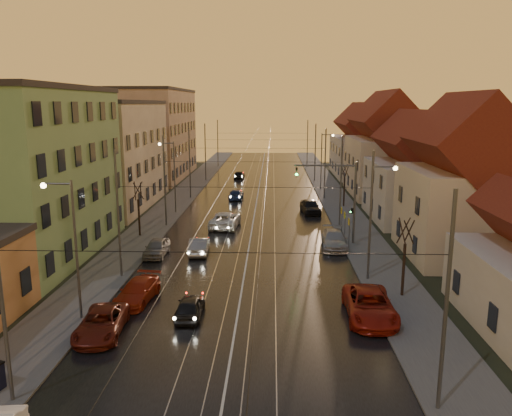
# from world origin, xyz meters

# --- Properties ---
(ground) EXTENTS (160.00, 160.00, 0.00)m
(ground) POSITION_xyz_m (0.00, 0.00, 0.00)
(ground) COLOR black
(ground) RESTS_ON ground
(road) EXTENTS (16.00, 120.00, 0.04)m
(road) POSITION_xyz_m (0.00, 40.00, 0.02)
(road) COLOR black
(road) RESTS_ON ground
(sidewalk_left) EXTENTS (4.00, 120.00, 0.15)m
(sidewalk_left) POSITION_xyz_m (-10.00, 40.00, 0.07)
(sidewalk_left) COLOR #4C4C4C
(sidewalk_left) RESTS_ON ground
(sidewalk_right) EXTENTS (4.00, 120.00, 0.15)m
(sidewalk_right) POSITION_xyz_m (10.00, 40.00, 0.07)
(sidewalk_right) COLOR #4C4C4C
(sidewalk_right) RESTS_ON ground
(tram_rail_0) EXTENTS (0.06, 120.00, 0.03)m
(tram_rail_0) POSITION_xyz_m (-2.20, 40.00, 0.06)
(tram_rail_0) COLOR gray
(tram_rail_0) RESTS_ON road
(tram_rail_1) EXTENTS (0.06, 120.00, 0.03)m
(tram_rail_1) POSITION_xyz_m (-0.77, 40.00, 0.06)
(tram_rail_1) COLOR gray
(tram_rail_1) RESTS_ON road
(tram_rail_2) EXTENTS (0.06, 120.00, 0.03)m
(tram_rail_2) POSITION_xyz_m (0.77, 40.00, 0.06)
(tram_rail_2) COLOR gray
(tram_rail_2) RESTS_ON road
(tram_rail_3) EXTENTS (0.06, 120.00, 0.03)m
(tram_rail_3) POSITION_xyz_m (2.20, 40.00, 0.06)
(tram_rail_3) COLOR gray
(tram_rail_3) RESTS_ON road
(apartment_left_1) EXTENTS (10.00, 18.00, 13.00)m
(apartment_left_1) POSITION_xyz_m (-17.50, 14.00, 6.50)
(apartment_left_1) COLOR #6C9760
(apartment_left_1) RESTS_ON ground
(apartment_left_2) EXTENTS (10.00, 20.00, 12.00)m
(apartment_left_2) POSITION_xyz_m (-17.50, 34.00, 6.00)
(apartment_left_2) COLOR #B7A58D
(apartment_left_2) RESTS_ON ground
(apartment_left_3) EXTENTS (10.00, 24.00, 14.00)m
(apartment_left_3) POSITION_xyz_m (-17.50, 58.00, 7.00)
(apartment_left_3) COLOR #9D8065
(apartment_left_3) RESTS_ON ground
(house_right_1) EXTENTS (8.67, 10.20, 10.80)m
(house_right_1) POSITION_xyz_m (17.00, 15.00, 5.45)
(house_right_1) COLOR beige
(house_right_1) RESTS_ON ground
(house_right_2) EXTENTS (9.18, 12.24, 9.20)m
(house_right_2) POSITION_xyz_m (17.00, 28.00, 4.64)
(house_right_2) COLOR #BBB7AD
(house_right_2) RESTS_ON ground
(house_right_3) EXTENTS (9.18, 14.28, 11.50)m
(house_right_3) POSITION_xyz_m (17.00, 43.00, 5.80)
(house_right_3) COLOR beige
(house_right_3) RESTS_ON ground
(house_right_4) EXTENTS (9.18, 16.32, 10.00)m
(house_right_4) POSITION_xyz_m (17.00, 61.00, 5.05)
(house_right_4) COLOR #BBB7AD
(house_right_4) RESTS_ON ground
(catenary_pole_l_0) EXTENTS (0.16, 0.16, 9.00)m
(catenary_pole_l_0) POSITION_xyz_m (-8.60, -6.00, 4.50)
(catenary_pole_l_0) COLOR #595B60
(catenary_pole_l_0) RESTS_ON ground
(catenary_pole_r_0) EXTENTS (0.16, 0.16, 9.00)m
(catenary_pole_r_0) POSITION_xyz_m (8.60, -6.00, 4.50)
(catenary_pole_r_0) COLOR #595B60
(catenary_pole_r_0) RESTS_ON ground
(catenary_pole_l_1) EXTENTS (0.16, 0.16, 9.00)m
(catenary_pole_l_1) POSITION_xyz_m (-8.60, 9.00, 4.50)
(catenary_pole_l_1) COLOR #595B60
(catenary_pole_l_1) RESTS_ON ground
(catenary_pole_r_1) EXTENTS (0.16, 0.16, 9.00)m
(catenary_pole_r_1) POSITION_xyz_m (8.60, 9.00, 4.50)
(catenary_pole_r_1) COLOR #595B60
(catenary_pole_r_1) RESTS_ON ground
(catenary_pole_l_2) EXTENTS (0.16, 0.16, 9.00)m
(catenary_pole_l_2) POSITION_xyz_m (-8.60, 24.00, 4.50)
(catenary_pole_l_2) COLOR #595B60
(catenary_pole_l_2) RESTS_ON ground
(catenary_pole_r_2) EXTENTS (0.16, 0.16, 9.00)m
(catenary_pole_r_2) POSITION_xyz_m (8.60, 24.00, 4.50)
(catenary_pole_r_2) COLOR #595B60
(catenary_pole_r_2) RESTS_ON ground
(catenary_pole_l_3) EXTENTS (0.16, 0.16, 9.00)m
(catenary_pole_l_3) POSITION_xyz_m (-8.60, 39.00, 4.50)
(catenary_pole_l_3) COLOR #595B60
(catenary_pole_l_3) RESTS_ON ground
(catenary_pole_r_3) EXTENTS (0.16, 0.16, 9.00)m
(catenary_pole_r_3) POSITION_xyz_m (8.60, 39.00, 4.50)
(catenary_pole_r_3) COLOR #595B60
(catenary_pole_r_3) RESTS_ON ground
(catenary_pole_l_4) EXTENTS (0.16, 0.16, 9.00)m
(catenary_pole_l_4) POSITION_xyz_m (-8.60, 54.00, 4.50)
(catenary_pole_l_4) COLOR #595B60
(catenary_pole_l_4) RESTS_ON ground
(catenary_pole_r_4) EXTENTS (0.16, 0.16, 9.00)m
(catenary_pole_r_4) POSITION_xyz_m (8.60, 54.00, 4.50)
(catenary_pole_r_4) COLOR #595B60
(catenary_pole_r_4) RESTS_ON ground
(catenary_pole_l_5) EXTENTS (0.16, 0.16, 9.00)m
(catenary_pole_l_5) POSITION_xyz_m (-8.60, 72.00, 4.50)
(catenary_pole_l_5) COLOR #595B60
(catenary_pole_l_5) RESTS_ON ground
(catenary_pole_r_5) EXTENTS (0.16, 0.16, 9.00)m
(catenary_pole_r_5) POSITION_xyz_m (8.60, 72.00, 4.50)
(catenary_pole_r_5) COLOR #595B60
(catenary_pole_r_5) RESTS_ON ground
(street_lamp_0) EXTENTS (1.75, 0.32, 8.00)m
(street_lamp_0) POSITION_xyz_m (-9.10, 2.00, 4.89)
(street_lamp_0) COLOR #595B60
(street_lamp_0) RESTS_ON ground
(street_lamp_1) EXTENTS (1.75, 0.32, 8.00)m
(street_lamp_1) POSITION_xyz_m (9.10, 10.00, 4.89)
(street_lamp_1) COLOR #595B60
(street_lamp_1) RESTS_ON ground
(street_lamp_2) EXTENTS (1.75, 0.32, 8.00)m
(street_lamp_2) POSITION_xyz_m (-9.10, 30.00, 4.89)
(street_lamp_2) COLOR #595B60
(street_lamp_2) RESTS_ON ground
(street_lamp_3) EXTENTS (1.75, 0.32, 8.00)m
(street_lamp_3) POSITION_xyz_m (9.10, 46.00, 4.89)
(street_lamp_3) COLOR #595B60
(street_lamp_3) RESTS_ON ground
(traffic_light_mast) EXTENTS (5.30, 0.32, 7.20)m
(traffic_light_mast) POSITION_xyz_m (7.99, 18.00, 4.60)
(traffic_light_mast) COLOR #595B60
(traffic_light_mast) RESTS_ON ground
(bare_tree_0) EXTENTS (1.09, 1.09, 5.11)m
(bare_tree_0) POSITION_xyz_m (-10.20, 20.00, 2.49)
(bare_tree_0) COLOR black
(bare_tree_0) RESTS_ON ground
(bare_tree_1) EXTENTS (1.09, 1.09, 5.11)m
(bare_tree_1) POSITION_xyz_m (10.20, 6.00, 2.49)
(bare_tree_1) COLOR black
(bare_tree_1) RESTS_ON ground
(bare_tree_2) EXTENTS (1.09, 1.09, 5.11)m
(bare_tree_2) POSITION_xyz_m (10.40, 34.00, 2.49)
(bare_tree_2) COLOR black
(bare_tree_2) RESTS_ON ground
(driving_car_0) EXTENTS (1.51, 3.64, 1.23)m
(driving_car_0) POSITION_xyz_m (-2.72, 2.62, 0.62)
(driving_car_0) COLOR black
(driving_car_0) RESTS_ON ground
(driving_car_1) EXTENTS (1.69, 4.24, 1.37)m
(driving_car_1) POSITION_xyz_m (-3.97, 14.90, 0.69)
(driving_car_1) COLOR gray
(driving_car_1) RESTS_ON ground
(driving_car_2) EXTENTS (2.97, 5.77, 1.56)m
(driving_car_2) POSITION_xyz_m (-2.67, 23.71, 0.78)
(driving_car_2) COLOR silver
(driving_car_2) RESTS_ON ground
(driving_car_3) EXTENTS (1.77, 4.30, 1.25)m
(driving_car_3) POSITION_xyz_m (-2.68, 38.71, 0.62)
(driving_car_3) COLOR navy
(driving_car_3) RESTS_ON ground
(driving_car_4) EXTENTS (1.73, 3.91, 1.31)m
(driving_car_4) POSITION_xyz_m (-3.45, 56.43, 0.65)
(driving_car_4) COLOR black
(driving_car_4) RESTS_ON ground
(parked_left_1) EXTENTS (2.53, 4.88, 1.31)m
(parked_left_1) POSITION_xyz_m (-7.01, 0.18, 0.66)
(parked_left_1) COLOR maroon
(parked_left_1) RESTS_ON ground
(parked_left_2) EXTENTS (2.34, 4.72, 1.32)m
(parked_left_2) POSITION_xyz_m (-6.32, 4.79, 0.66)
(parked_left_2) COLOR #A02610
(parked_left_2) RESTS_ON ground
(parked_left_3) EXTENTS (1.71, 4.03, 1.36)m
(parked_left_3) POSITION_xyz_m (-7.29, 14.25, 0.68)
(parked_left_3) COLOR gray
(parked_left_3) RESTS_ON ground
(parked_right_0) EXTENTS (2.76, 5.75, 1.58)m
(parked_right_0) POSITION_xyz_m (7.53, 2.76, 0.79)
(parked_right_0) COLOR maroon
(parked_right_0) RESTS_ON ground
(parked_right_1) EXTENTS (2.31, 5.16, 1.47)m
(parked_right_1) POSITION_xyz_m (7.23, 16.96, 0.73)
(parked_right_1) COLOR #A9A9AF
(parked_right_1) RESTS_ON ground
(parked_right_2) EXTENTS (2.40, 4.75, 1.55)m
(parked_right_2) POSITION_xyz_m (6.20, 30.56, 0.78)
(parked_right_2) COLOR black
(parked_right_2) RESTS_ON ground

